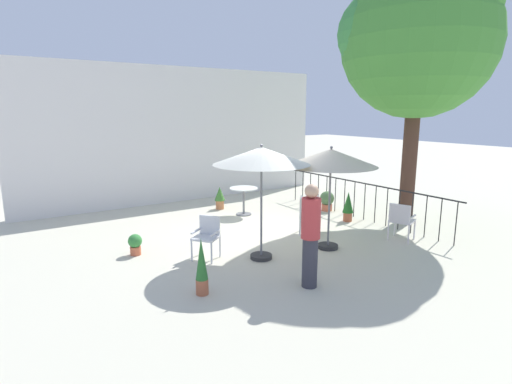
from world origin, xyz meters
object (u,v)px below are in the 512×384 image
shade_tree (418,41)px  patio_chair_0 (306,213)px  patio_chair_1 (401,219)px  potted_plant_3 (202,267)px  potted_plant_4 (310,195)px  potted_plant_2 (220,197)px  potted_plant_1 (135,244)px  potted_plant_5 (348,206)px  cafe_table_0 (244,196)px  patio_chair_2 (207,234)px  patio_umbrella_1 (261,157)px  patio_umbrella_0 (331,159)px  standing_person (311,234)px  potted_plant_0 (327,200)px

shade_tree → patio_chair_0: size_ratio=7.26×
patio_chair_0 → patio_chair_1: bearing=-48.2°
potted_plant_3 → potted_plant_4: size_ratio=1.46×
potted_plant_3 → shade_tree: bearing=8.9°
patio_chair_0 → potted_plant_2: patio_chair_0 is taller
potted_plant_1 → potted_plant_5: size_ratio=0.55×
cafe_table_0 → patio_chair_1: 4.35m
patio_chair_2 → cafe_table_0: bearing=46.4°
cafe_table_0 → potted_plant_2: cafe_table_0 is taller
potted_plant_4 → patio_umbrella_1: bearing=-142.3°
shade_tree → patio_chair_1: 4.50m
cafe_table_0 → potted_plant_5: size_ratio=0.99×
patio_umbrella_0 → potted_plant_1: 4.41m
shade_tree → patio_umbrella_1: bearing=-177.4°
potted_plant_1 → standing_person: size_ratio=0.25×
patio_chair_1 → potted_plant_3: (-5.00, -0.01, -0.05)m
patio_chair_1 → potted_plant_1: bearing=155.8°
shade_tree → patio_chair_1: (-1.56, -1.02, -4.10)m
patio_chair_0 → potted_plant_0: size_ratio=1.53×
patio_umbrella_0 → potted_plant_1: patio_umbrella_0 is taller
potted_plant_2 → potted_plant_4: potted_plant_2 is taller
potted_plant_2 → potted_plant_4: bearing=-23.8°
potted_plant_0 → standing_person: 5.45m
potted_plant_0 → potted_plant_1: 5.93m
cafe_table_0 → potted_plant_1: cafe_table_0 is taller
patio_umbrella_1 → potted_plant_2: size_ratio=3.38×
patio_umbrella_1 → potted_plant_1: (-2.05, 1.60, -1.81)m
shade_tree → patio_chair_2: shade_tree is taller
patio_chair_2 → potted_plant_1: (-1.17, 0.98, -0.26)m
cafe_table_0 → potted_plant_2: 1.02m
cafe_table_0 → standing_person: size_ratio=0.45×
shade_tree → standing_person: 6.39m
patio_umbrella_1 → potted_plant_0: 4.77m
shade_tree → potted_plant_4: size_ratio=10.01×
patio_umbrella_0 → potted_plant_2: size_ratio=3.24×
potted_plant_2 → potted_plant_0: bearing=-37.0°
shade_tree → potted_plant_2: 6.79m
cafe_table_0 → potted_plant_0: 2.51m
patio_umbrella_1 → potted_plant_3: size_ratio=2.43×
patio_chair_0 → patio_chair_2: bearing=-176.0°
patio_umbrella_1 → potted_plant_4: size_ratio=3.55×
potted_plant_1 → potted_plant_5: potted_plant_5 is taller
patio_umbrella_0 → patio_chair_2: 2.97m
potted_plant_2 → potted_plant_3: (-3.00, -4.96, 0.09)m
cafe_table_0 → potted_plant_4: (2.34, -0.17, -0.22)m
patio_chair_0 → potted_plant_5: bearing=7.8°
patio_chair_1 → standing_person: (-3.35, -0.74, 0.40)m
patio_umbrella_1 → standing_person: patio_umbrella_1 is taller
shade_tree → patio_umbrella_0: shade_tree is taller
cafe_table_0 → potted_plant_4: 2.36m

